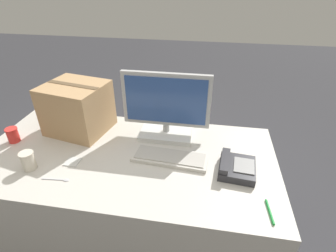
{
  "coord_description": "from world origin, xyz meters",
  "views": [
    {
      "loc": [
        0.47,
        -1.21,
        1.69
      ],
      "look_at": [
        0.24,
        0.13,
        0.86
      ],
      "focal_mm": 28.0,
      "sensor_mm": 36.0,
      "label": 1
    }
  ],
  "objects": [
    {
      "name": "monitor",
      "position": [
        0.2,
        0.25,
        0.9
      ],
      "size": [
        0.56,
        0.23,
        0.44
      ],
      "color": "white",
      "rests_on": "office_desk"
    },
    {
      "name": "desk_phone",
      "position": [
        0.65,
        -0.04,
        0.74
      ],
      "size": [
        0.21,
        0.24,
        0.08
      ],
      "rotation": [
        0.0,
        0.0,
        -0.1
      ],
      "color": "#2D2D33",
      "rests_on": "office_desk"
    },
    {
      "name": "office_desk",
      "position": [
        0.0,
        0.0,
        0.36
      ],
      "size": [
        1.8,
        0.9,
        0.71
      ],
      "color": "beige",
      "rests_on": "ground_plane"
    },
    {
      "name": "spoon",
      "position": [
        -0.28,
        -0.27,
        0.71
      ],
      "size": [
        0.15,
        0.03,
        0.0
      ],
      "rotation": [
        0.0,
        0.0,
        0.09
      ],
      "color": "silver",
      "rests_on": "office_desk"
    },
    {
      "name": "ground_plane",
      "position": [
        0.0,
        0.0,
        0.0
      ],
      "size": [
        12.0,
        12.0,
        0.0
      ],
      "primitive_type": "plane",
      "color": "#38383D"
    },
    {
      "name": "paper_cup_left",
      "position": [
        -0.76,
        0.02,
        0.76
      ],
      "size": [
        0.08,
        0.08,
        0.1
      ],
      "color": "red",
      "rests_on": "office_desk"
    },
    {
      "name": "cardboard_box",
      "position": [
        -0.4,
        0.23,
        0.88
      ],
      "size": [
        0.44,
        0.41,
        0.33
      ],
      "rotation": [
        0.0,
        0.0,
        -0.19
      ],
      "color": "tan",
      "rests_on": "office_desk"
    },
    {
      "name": "pen_marker",
      "position": [
        0.79,
        -0.31,
        0.72
      ],
      "size": [
        0.02,
        0.14,
        0.01
      ],
      "rotation": [
        0.0,
        0.0,
        1.66
      ],
      "color": "#198C33",
      "rests_on": "office_desk"
    },
    {
      "name": "keyboard",
      "position": [
        0.27,
        0.0,
        0.72
      ],
      "size": [
        0.46,
        0.19,
        0.03
      ],
      "rotation": [
        0.0,
        0.0,
        -0.07
      ],
      "color": "beige",
      "rests_on": "office_desk"
    },
    {
      "name": "sticky_note_pad",
      "position": [
        -0.29,
        -0.12,
        0.71
      ],
      "size": [
        0.08,
        0.08,
        0.01
      ],
      "color": "silver",
      "rests_on": "office_desk"
    },
    {
      "name": "paper_cup_right",
      "position": [
        -0.49,
        -0.21,
        0.77
      ],
      "size": [
        0.08,
        0.08,
        0.11
      ],
      "color": "beige",
      "rests_on": "office_desk"
    }
  ]
}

